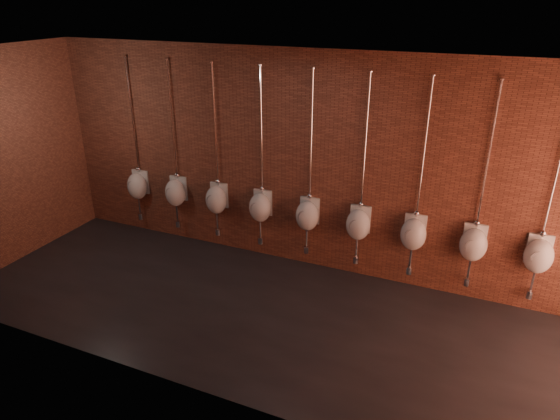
{
  "coord_description": "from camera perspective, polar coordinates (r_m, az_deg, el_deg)",
  "views": [
    {
      "loc": [
        2.27,
        -4.89,
        3.87
      ],
      "look_at": [
        -0.24,
        0.9,
        1.1
      ],
      "focal_mm": 32.0,
      "sensor_mm": 36.0,
      "label": 1
    }
  ],
  "objects": [
    {
      "name": "ground",
      "position": [
        6.63,
        -1.23,
        -11.98
      ],
      "size": [
        8.5,
        8.5,
        0.0
      ],
      "primitive_type": "plane",
      "color": "black",
      "rests_on": "ground"
    },
    {
      "name": "urinal_4",
      "position": [
        7.31,
        3.16,
        -0.5
      ],
      "size": [
        0.37,
        0.33,
        2.71
      ],
      "color": "silver",
      "rests_on": "ground"
    },
    {
      "name": "room_shell",
      "position": [
        5.7,
        -1.41,
        4.68
      ],
      "size": [
        8.54,
        3.04,
        3.22
      ],
      "color": "black",
      "rests_on": "ground"
    },
    {
      "name": "urinal_2",
      "position": [
        7.92,
        -7.28,
        1.3
      ],
      "size": [
        0.37,
        0.33,
        2.71
      ],
      "color": "silver",
      "rests_on": "ground"
    },
    {
      "name": "urinal_7",
      "position": [
        6.94,
        21.24,
        -3.56
      ],
      "size": [
        0.37,
        0.33,
        2.71
      ],
      "color": "silver",
      "rests_on": "ground"
    },
    {
      "name": "urinal_0",
      "position": [
        8.76,
        -15.98,
        2.78
      ],
      "size": [
        0.37,
        0.33,
        2.71
      ],
      "color": "silver",
      "rests_on": "ground"
    },
    {
      "name": "urinal_3",
      "position": [
        7.58,
        -2.27,
        0.44
      ],
      "size": [
        0.37,
        0.33,
        2.71
      ],
      "color": "silver",
      "rests_on": "ground"
    },
    {
      "name": "urinal_5",
      "position": [
        7.11,
        8.95,
        -1.5
      ],
      "size": [
        0.37,
        0.33,
        2.71
      ],
      "color": "silver",
      "rests_on": "ground"
    },
    {
      "name": "urinal_8",
      "position": [
        6.99,
        27.47,
        -4.54
      ],
      "size": [
        0.37,
        0.33,
        2.71
      ],
      "color": "silver",
      "rests_on": "ground"
    },
    {
      "name": "urinal_1",
      "position": [
        8.31,
        -11.85,
        2.08
      ],
      "size": [
        0.37,
        0.33,
        2.71
      ],
      "color": "silver",
      "rests_on": "ground"
    },
    {
      "name": "urinal_6",
      "position": [
        6.98,
        15.02,
        -2.53
      ],
      "size": [
        0.37,
        0.33,
        2.71
      ],
      "color": "silver",
      "rests_on": "ground"
    }
  ]
}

